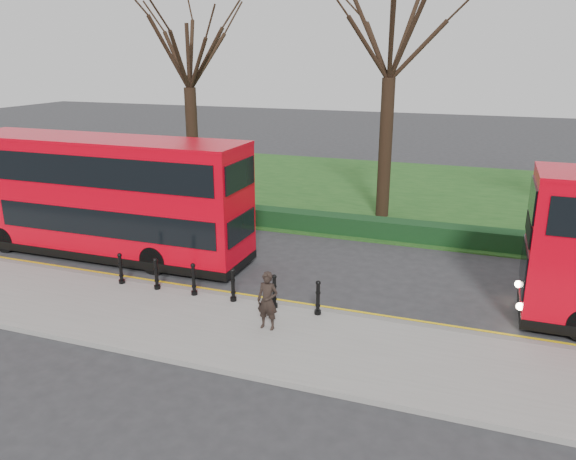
% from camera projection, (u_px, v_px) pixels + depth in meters
% --- Properties ---
extents(ground, '(120.00, 120.00, 0.00)m').
position_uv_depth(ground, '(263.00, 290.00, 18.33)').
color(ground, '#28282B').
rests_on(ground, ground).
extents(pavement, '(60.00, 4.00, 0.15)m').
position_uv_depth(pavement, '(222.00, 329.00, 15.62)').
color(pavement, gray).
rests_on(pavement, ground).
extents(kerb, '(60.00, 0.25, 0.16)m').
position_uv_depth(kerb, '(250.00, 300.00, 17.41)').
color(kerb, slate).
rests_on(kerb, ground).
extents(grass_verge, '(60.00, 18.00, 0.06)m').
position_uv_depth(grass_verge, '(363.00, 190.00, 31.77)').
color(grass_verge, '#1A4717').
rests_on(grass_verge, ground).
extents(hedge, '(60.00, 0.90, 0.80)m').
position_uv_depth(hedge, '(322.00, 223.00, 24.31)').
color(hedge, black).
rests_on(hedge, ground).
extents(yellow_line_outer, '(60.00, 0.10, 0.01)m').
position_uv_depth(yellow_line_outer, '(254.00, 299.00, 17.70)').
color(yellow_line_outer, yellow).
rests_on(yellow_line_outer, ground).
extents(yellow_line_inner, '(60.00, 0.10, 0.01)m').
position_uv_depth(yellow_line_inner, '(257.00, 296.00, 17.88)').
color(yellow_line_inner, yellow).
rests_on(yellow_line_inner, ground).
extents(tree_left, '(6.72, 6.72, 10.50)m').
position_uv_depth(tree_left, '(188.00, 49.00, 27.61)').
color(tree_left, black).
rests_on(tree_left, ground).
extents(tree_mid, '(7.43, 7.43, 11.61)m').
position_uv_depth(tree_mid, '(392.00, 28.00, 24.12)').
color(tree_mid, black).
rests_on(tree_mid, ground).
extents(bollard_row, '(6.91, 0.15, 1.00)m').
position_uv_depth(bollard_row, '(213.00, 283.00, 17.28)').
color(bollard_row, black).
rests_on(bollard_row, pavement).
extents(bus_lead, '(11.26, 2.59, 4.48)m').
position_uv_depth(bus_lead, '(104.00, 198.00, 20.95)').
color(bus_lead, red).
rests_on(bus_lead, ground).
extents(pedestrian, '(0.61, 0.41, 1.65)m').
position_uv_depth(pedestrian, '(268.00, 301.00, 15.26)').
color(pedestrian, black).
rests_on(pedestrian, pavement).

